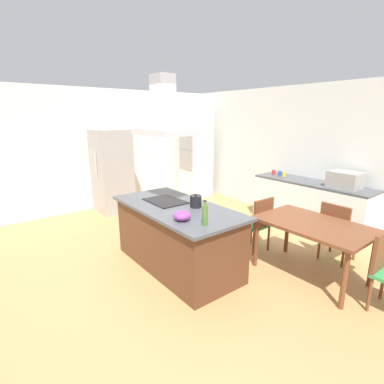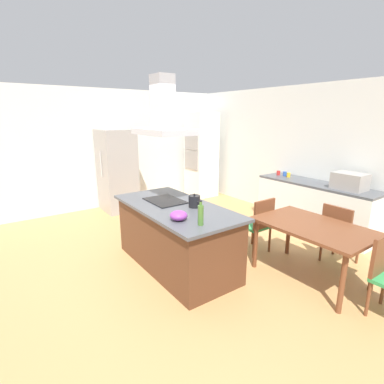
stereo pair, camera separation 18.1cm
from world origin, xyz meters
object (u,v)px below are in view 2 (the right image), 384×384
object	(u,v)px
olive_oil_bottle	(201,215)
countertop_microwave	(350,181)
tea_kettle	(194,201)
mixing_bowl	(179,215)
coffee_mug_yellow	(289,175)
dining_table	(313,231)
chair_facing_back_wall	(339,231)
cooktop	(165,201)
wall_oven_stack	(201,155)
range_hood	(163,116)
chair_at_left_end	(258,222)
refrigerator	(117,171)
coffee_mug_red	(278,173)
coffee_mug_blue	(285,174)

from	to	relation	value
olive_oil_bottle	countertop_microwave	bearing A→B (deg)	87.69
tea_kettle	countertop_microwave	xyz separation A→B (m)	(0.71, 2.70, 0.06)
mixing_bowl	coffee_mug_yellow	bearing A→B (deg)	104.64
olive_oil_bottle	mixing_bowl	distance (m)	0.31
dining_table	chair_facing_back_wall	bearing A→B (deg)	90.00
cooktop	chair_facing_back_wall	distance (m)	2.53
coffee_mug_yellow	wall_oven_stack	xyz separation A→B (m)	(-2.58, -0.26, 0.16)
tea_kettle	countertop_microwave	size ratio (longest dim) A/B	0.42
tea_kettle	range_hood	size ratio (longest dim) A/B	0.23
olive_oil_bottle	cooktop	bearing A→B (deg)	171.60
countertop_microwave	chair_at_left_end	bearing A→B (deg)	-107.43
countertop_microwave	refrigerator	size ratio (longest dim) A/B	0.27
dining_table	range_hood	distance (m)	2.49
countertop_microwave	chair_at_left_end	xyz separation A→B (m)	(-0.51, -1.62, -0.53)
coffee_mug_red	wall_oven_stack	distance (m)	2.34
coffee_mug_blue	coffee_mug_yellow	distance (m)	0.12
olive_oil_bottle	chair_at_left_end	xyz separation A→B (m)	(-0.39, 1.41, -0.51)
dining_table	range_hood	bearing A→B (deg)	-141.80
wall_oven_stack	range_hood	size ratio (longest dim) A/B	2.44
coffee_mug_red	range_hood	xyz separation A→B (m)	(0.30, -2.92, 1.16)
coffee_mug_red	wall_oven_stack	world-z (taller)	wall_oven_stack
wall_oven_stack	cooktop	bearing A→B (deg)	-45.29
mixing_bowl	range_hood	xyz separation A→B (m)	(-0.79, 0.27, 1.14)
cooktop	coffee_mug_yellow	world-z (taller)	coffee_mug_yellow
countertop_microwave	chair_at_left_end	distance (m)	1.78
refrigerator	range_hood	xyz separation A→B (m)	(2.70, -0.33, 1.19)
tea_kettle	olive_oil_bottle	size ratio (longest dim) A/B	0.72
coffee_mug_blue	range_hood	xyz separation A→B (m)	(0.16, -2.94, 1.16)
mixing_bowl	range_hood	bearing A→B (deg)	160.85
olive_oil_bottle	wall_oven_stack	xyz separation A→B (m)	(-3.69, 2.80, 0.08)
mixing_bowl	wall_oven_stack	bearing A→B (deg)	139.42
coffee_mug_blue	chair_facing_back_wall	size ratio (longest dim) A/B	0.10
olive_oil_bottle	range_hood	bearing A→B (deg)	171.60
chair_at_left_end	coffee_mug_red	bearing A→B (deg)	120.58
mixing_bowl	wall_oven_stack	size ratio (longest dim) A/B	0.10
coffee_mug_red	chair_at_left_end	xyz separation A→B (m)	(0.98, -1.66, -0.44)
mixing_bowl	coffee_mug_yellow	size ratio (longest dim) A/B	2.35
dining_table	coffee_mug_blue	bearing A→B (deg)	136.16
coffee_mug_red	range_hood	size ratio (longest dim) A/B	0.10
countertop_microwave	coffee_mug_yellow	xyz separation A→B (m)	(-1.23, 0.03, -0.09)
coffee_mug_red	coffee_mug_yellow	world-z (taller)	same
countertop_microwave	coffee_mug_red	xyz separation A→B (m)	(-1.49, 0.04, -0.09)
coffee_mug_yellow	range_hood	xyz separation A→B (m)	(0.04, -2.91, 1.16)
cooktop	range_hood	xyz separation A→B (m)	(0.00, 0.00, 1.20)
tea_kettle	refrigerator	distance (m)	3.19
tea_kettle	chair_at_left_end	size ratio (longest dim) A/B	0.24
coffee_mug_red	coffee_mug_blue	world-z (taller)	same
chair_facing_back_wall	cooktop	bearing A→B (deg)	-129.72
refrigerator	coffee_mug_blue	bearing A→B (deg)	45.78
countertop_microwave	chair_facing_back_wall	size ratio (longest dim) A/B	0.56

